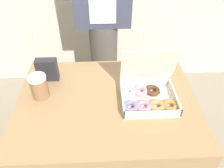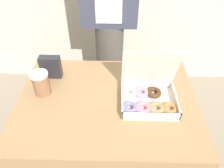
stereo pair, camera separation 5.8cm
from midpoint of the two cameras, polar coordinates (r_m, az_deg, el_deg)
name	(u,v)px [view 1 (the left image)]	position (r m, az deg, el deg)	size (l,w,h in m)	color
ground_plane	(108,168)	(1.74, -1.96, -21.20)	(14.00, 14.00, 0.00)	gray
table	(108,140)	(1.43, -2.29, -14.41)	(0.95, 0.71, 0.72)	#99754C
donut_box	(147,94)	(1.14, 7.71, -2.54)	(0.30, 0.25, 0.28)	silver
coffee_cup	(39,87)	(1.20, -19.83, -0.65)	(0.09, 0.09, 0.13)	#8C6042
napkin_holder	(47,70)	(1.30, -17.75, 3.56)	(0.12, 0.05, 0.14)	#232328
person_customer	(103,11)	(1.56, -3.58, 18.53)	(0.38, 0.24, 1.66)	#4C4742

